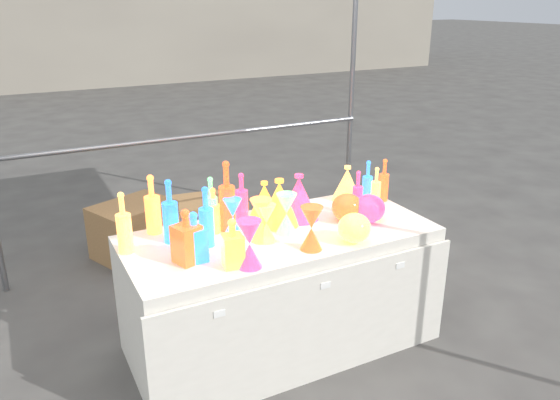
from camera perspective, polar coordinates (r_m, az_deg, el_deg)
name	(u,v)px	position (r m, az deg, el deg)	size (l,w,h in m)	color
ground	(280,341)	(3.54, 0.00, -14.57)	(80.00, 80.00, 0.00)	#5E5B57
display_table	(281,290)	(3.33, 0.07, -9.37)	(1.84, 0.83, 0.75)	silver
cardboard_box_closed	(134,229)	(4.69, -15.02, -2.98)	(0.61, 0.45, 0.45)	#B18050
cardboard_box_flat	(208,202)	(5.72, -7.56, -0.21)	(0.74, 0.53, 0.06)	#B18050
bottle_0	(152,204)	(3.19, -13.19, -0.42)	(0.09, 0.09, 0.35)	#E21548
bottle_1	(170,211)	(3.04, -11.41, -1.14)	(0.09, 0.09, 0.37)	#1A9241
bottle_2	(227,196)	(3.14, -5.57, 0.41)	(0.09, 0.09, 0.42)	orange
bottle_3	(242,196)	(3.31, -4.03, 0.38)	(0.08, 0.08, 0.30)	blue
bottle_4	(124,223)	(2.98, -16.03, -2.28)	(0.08, 0.08, 0.34)	#147D65
bottle_5	(211,205)	(3.14, -7.20, -0.50)	(0.07, 0.07, 0.34)	#B82495
bottle_6	(214,211)	(3.14, -6.94, -1.10)	(0.07, 0.07, 0.27)	#E21548
bottle_7	(206,217)	(2.97, -7.72, -1.73)	(0.08, 0.08, 0.34)	#1A9241
decanter_0	(233,243)	(2.74, -4.97, -4.47)	(0.10, 0.10, 0.26)	#E21548
decanter_1	(187,236)	(2.81, -9.74, -3.71)	(0.12, 0.12, 0.29)	orange
decanter_2	(194,236)	(2.82, -8.94, -3.78)	(0.11, 0.11, 0.27)	#1A9241
hourglass_0	(311,228)	(2.92, 3.30, -2.96)	(0.12, 0.12, 0.24)	orange
hourglass_1	(249,244)	(2.73, -3.21, -4.61)	(0.13, 0.13, 0.25)	blue
hourglass_2	(266,223)	(3.02, -1.43, -2.42)	(0.11, 0.11, 0.22)	#147D65
hourglass_3	(286,214)	(3.12, 0.68, -1.43)	(0.12, 0.12, 0.24)	#B82495
hourglass_4	(261,220)	(3.02, -1.98, -2.11)	(0.12, 0.12, 0.25)	#E21548
hourglass_5	(233,217)	(3.11, -4.95, -1.77)	(0.11, 0.11, 0.22)	#1A9241
globe_0	(373,211)	(3.36, 9.66, -1.17)	(0.15, 0.15, 0.12)	#E21548
globe_1	(354,230)	(3.05, 7.77, -3.07)	(0.19, 0.19, 0.15)	#147D65
globe_2	(347,209)	(3.33, 7.03, -0.94)	(0.19, 0.19, 0.15)	orange
globe_3	(369,210)	(3.33, 9.32, -1.03)	(0.19, 0.19, 0.15)	blue
lampshade_0	(279,202)	(3.23, -0.07, -0.20)	(0.24, 0.24, 0.28)	#DDFD35
lampshade_1	(264,199)	(3.36, -1.64, 0.08)	(0.19, 0.19, 0.23)	#DDFD35
lampshade_2	(299,197)	(3.31, 1.98, 0.34)	(0.24, 0.24, 0.29)	blue
lampshade_3	(347,183)	(3.67, 7.01, 1.78)	(0.20, 0.20, 0.24)	#147D65
bottle_8	(367,182)	(3.60, 9.13, 1.82)	(0.07, 0.07, 0.30)	#1A9241
bottle_9	(384,180)	(3.68, 10.81, 2.08)	(0.06, 0.06, 0.29)	orange
bottle_10	(358,193)	(3.42, 8.11, 0.77)	(0.06, 0.06, 0.28)	blue
bottle_11	(376,187)	(3.55, 10.00, 1.30)	(0.06, 0.06, 0.27)	#147D65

